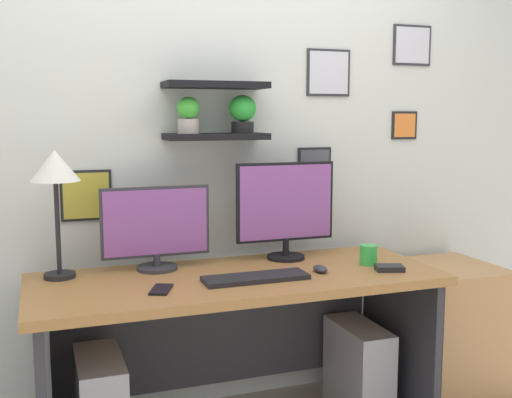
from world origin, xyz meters
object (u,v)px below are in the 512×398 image
object	(u,v)px
desk_lamp	(55,174)
scissors_tray	(390,268)
monitor_left	(156,227)
cell_phone	(161,289)
drawer_cabinet	(449,327)
computer_tower_right	(358,369)
desk	(234,317)
keyboard	(256,278)
computer_mouse	(320,269)
coffee_mug	(368,255)
monitor_right	(285,208)

from	to	relation	value
desk_lamp	scissors_tray	distance (m)	1.48
monitor_left	cell_phone	xyz separation A→B (m)	(-0.05, -0.34, -0.18)
drawer_cabinet	computer_tower_right	xyz separation A→B (m)	(-0.58, -0.08, -0.11)
desk	keyboard	bearing A→B (deg)	-74.95
desk	cell_phone	bearing A→B (deg)	-152.80
computer_mouse	cell_phone	size ratio (longest dim) A/B	0.64
computer_mouse	coffee_mug	xyz separation A→B (m)	(0.27, 0.05, 0.03)
desk_lamp	coffee_mug	size ratio (longest dim) A/B	5.97
keyboard	computer_mouse	distance (m)	0.31
desk	monitor_left	bearing A→B (deg)	152.44
monitor_left	computer_tower_right	bearing A→B (deg)	-10.43
drawer_cabinet	keyboard	bearing A→B (deg)	-168.53
keyboard	computer_mouse	world-z (taller)	computer_mouse
scissors_tray	computer_tower_right	world-z (taller)	scissors_tray
computer_mouse	desk_lamp	distance (m)	1.19
computer_mouse	desk_lamp	world-z (taller)	desk_lamp
monitor_right	scissors_tray	size ratio (longest dim) A/B	4.03
monitor_left	drawer_cabinet	size ratio (longest dim) A/B	0.72
keyboard	desk_lamp	bearing A→B (deg)	157.67
monitor_right	computer_mouse	distance (m)	0.38
desk_lamp	scissors_tray	world-z (taller)	desk_lamp
desk	scissors_tray	xyz separation A→B (m)	(0.65, -0.21, 0.22)
monitor_left	scissors_tray	world-z (taller)	monitor_left
monitor_right	drawer_cabinet	bearing A→B (deg)	-5.62
drawer_cabinet	scissors_tray	bearing A→B (deg)	-152.41
coffee_mug	drawer_cabinet	distance (m)	0.76
keyboard	coffee_mug	world-z (taller)	coffee_mug
scissors_tray	drawer_cabinet	bearing A→B (deg)	27.59
scissors_tray	drawer_cabinet	world-z (taller)	scissors_tray
computer_tower_right	desk	bearing A→B (deg)	179.06
monitor_left	cell_phone	distance (m)	0.39
computer_mouse	desk_lamp	xyz separation A→B (m)	(-1.07, 0.29, 0.42)
scissors_tray	keyboard	bearing A→B (deg)	175.07
computer_mouse	desk_lamp	bearing A→B (deg)	165.04
desk	monitor_right	world-z (taller)	monitor_right
monitor_right	desk_lamp	size ratio (longest dim) A/B	0.90
monitor_left	cell_phone	world-z (taller)	monitor_left
computer_mouse	drawer_cabinet	bearing A→B (deg)	13.75
computer_mouse	drawer_cabinet	world-z (taller)	computer_mouse
desk	computer_tower_right	bearing A→B (deg)	-0.94
scissors_tray	computer_tower_right	size ratio (longest dim) A/B	0.27
monitor_right	computer_tower_right	distance (m)	0.85
coffee_mug	scissors_tray	world-z (taller)	coffee_mug
desk_lamp	computer_mouse	bearing A→B (deg)	-14.96
monitor_left	keyboard	size ratio (longest dim) A/B	1.09
desk	desk_lamp	xyz separation A→B (m)	(-0.72, 0.15, 0.64)
monitor_right	cell_phone	distance (m)	0.78
desk_lamp	keyboard	bearing A→B (deg)	-22.33
keyboard	scissors_tray	xyz separation A→B (m)	(0.61, -0.05, 0.00)
monitor_left	monitor_right	xyz separation A→B (m)	(0.62, 0.00, 0.06)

